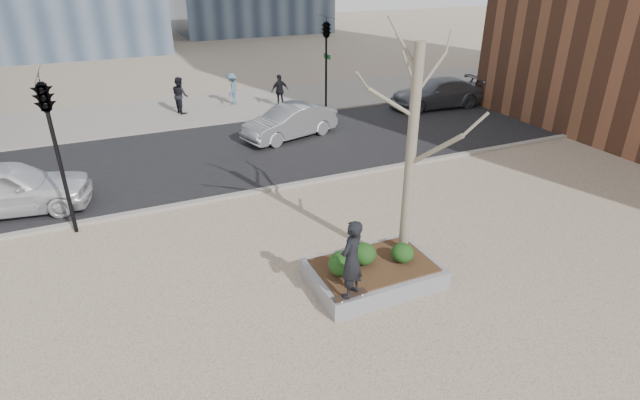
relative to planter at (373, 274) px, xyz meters
name	(u,v)px	position (x,y,z in m)	size (l,w,h in m)	color
ground	(336,292)	(-1.00, 0.00, -0.23)	(120.00, 120.00, 0.00)	tan
street	(226,154)	(-1.00, 10.00, -0.21)	(60.00, 8.00, 0.02)	black
far_sidewalk	(192,110)	(-1.00, 17.00, -0.21)	(60.00, 6.00, 0.02)	gray
planter	(373,274)	(0.00, 0.00, 0.00)	(3.00, 2.00, 0.45)	gray
planter_mulch	(374,265)	(0.00, 0.00, 0.25)	(2.70, 1.70, 0.04)	#382314
sycamore_tree	(414,121)	(1.00, 0.30, 3.56)	(2.80, 2.80, 6.60)	gray
shrub_left	(343,264)	(-0.86, -0.06, 0.55)	(0.67, 0.67, 0.57)	#163912
shrub_middle	(363,254)	(-0.21, 0.15, 0.53)	(0.61, 0.61, 0.52)	#153812
shrub_right	(403,253)	(0.69, -0.15, 0.50)	(0.54, 0.54, 0.46)	#143310
skateboard	(350,296)	(-1.07, -0.86, 0.26)	(0.78, 0.20, 0.07)	black
skateboarder	(351,259)	(-1.07, -0.86, 1.19)	(0.65, 0.43, 1.78)	black
police_car	(7,188)	(-8.24, 7.71, 0.59)	(1.88, 4.66, 1.59)	silver
car_silver	(290,122)	(2.04, 10.80, 0.49)	(1.47, 4.23, 1.39)	gray
car_third	(437,93)	(10.77, 12.33, 0.51)	(2.01, 4.94, 1.43)	#4E5159
pedestrian_a	(180,95)	(-1.53, 16.63, 0.69)	(0.86, 0.67, 1.78)	black
pedestrian_b	(232,89)	(1.26, 17.19, 0.61)	(1.05, 0.60, 1.63)	#45657D
pedestrian_c	(280,90)	(3.41, 15.79, 0.62)	(0.96, 0.40, 1.63)	black
traffic_light_near	(59,158)	(-6.50, 5.60, 2.02)	(0.60, 2.48, 4.50)	black
traffic_light_far	(326,64)	(5.50, 14.60, 2.02)	(0.60, 2.48, 4.50)	black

